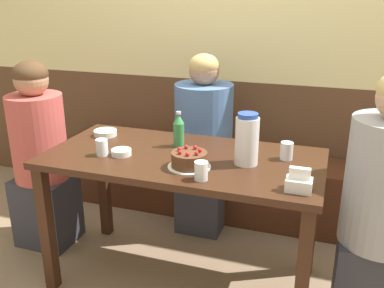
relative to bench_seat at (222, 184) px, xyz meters
The scene contains 16 objects.
ground_plane 0.86m from the bench_seat, 90.00° to the right, with size 12.00×12.00×0.00m, color #846B51.
back_wall 1.04m from the bench_seat, 90.00° to the left, with size 4.80×0.04×2.50m.
bench_seat is the anchor object (origin of this frame).
dining_table 0.93m from the bench_seat, 90.00° to the right, with size 1.43×0.70×0.75m.
birthday_cake 1.12m from the bench_seat, 85.11° to the right, with size 0.21×0.21×0.10m.
water_pitcher 1.11m from the bench_seat, 68.36° to the right, with size 0.12×0.12×0.26m.
soju_bottle 0.94m from the bench_seat, 95.67° to the right, with size 0.06×0.06×0.20m.
napkin_holder 1.35m from the bench_seat, 60.32° to the right, with size 0.11×0.08×0.11m.
bowl_soup_white 1.11m from the bench_seat, 108.08° to the right, with size 0.10×0.10×0.03m.
bowl_rice_small 1.02m from the bench_seat, 129.05° to the right, with size 0.13×0.13×0.03m.
glass_water_tall 1.04m from the bench_seat, 54.28° to the right, with size 0.06×0.06×0.09m.
glass_tumbler_short 1.18m from the bench_seat, 112.43° to the right, with size 0.06×0.06×0.09m.
glass_shot_small 1.24m from the bench_seat, 80.57° to the right, with size 0.06×0.06×0.09m.
person_teal_shirt 1.26m from the bench_seat, 143.03° to the right, with size 0.34×0.33×1.18m.
person_pale_blue_shirt 0.43m from the bench_seat, 109.24° to the right, with size 0.38×0.38×1.20m.
person_grey_tee 1.34m from the bench_seat, 40.84° to the right, with size 0.37×0.37×1.25m.
Camera 1 is at (0.71, -1.93, 1.55)m, focal length 40.00 mm.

